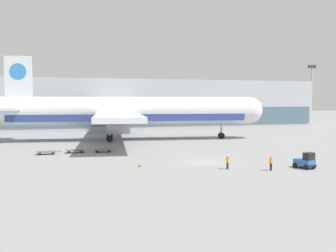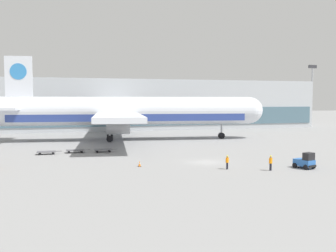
# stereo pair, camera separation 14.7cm
# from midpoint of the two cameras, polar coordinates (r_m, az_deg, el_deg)

# --- Properties ---
(ground_plane) EXTENTS (400.00, 400.00, 0.00)m
(ground_plane) POSITION_cam_midpoint_polar(r_m,az_deg,el_deg) (50.85, 5.79, -5.51)
(ground_plane) COLOR gray
(terminal_building) EXTENTS (90.00, 18.20, 14.00)m
(terminal_building) POSITION_cam_midpoint_polar(r_m,az_deg,el_deg) (111.38, -0.87, 3.30)
(terminal_building) COLOR #B2B7BC
(terminal_building) RESTS_ON ground_plane
(light_mast) EXTENTS (2.80, 0.50, 19.40)m
(light_mast) POSITION_cam_midpoint_polar(r_m,az_deg,el_deg) (128.14, 20.98, 5.13)
(light_mast) COLOR #9EA0A5
(light_mast) RESTS_ON ground_plane
(airplane_main) EXTENTS (57.96, 48.62, 17.00)m
(airplane_main) POSITION_cam_midpoint_polar(r_m,az_deg,el_deg) (78.03, -6.51, 2.12)
(airplane_main) COLOR silver
(airplane_main) RESTS_ON ground_plane
(baggage_tug_mid) EXTENTS (2.19, 2.73, 2.00)m
(baggage_tug_mid) POSITION_cam_midpoint_polar(r_m,az_deg,el_deg) (48.95, 20.14, -5.07)
(baggage_tug_mid) COLOR #2D66B7
(baggage_tug_mid) RESTS_ON ground_plane
(baggage_dolly_lead) EXTENTS (3.71, 1.54, 0.48)m
(baggage_dolly_lead) POSITION_cam_midpoint_polar(r_m,az_deg,el_deg) (60.63, -18.10, -3.77)
(baggage_dolly_lead) COLOR #56565B
(baggage_dolly_lead) RESTS_ON ground_plane
(baggage_dolly_second) EXTENTS (3.71, 1.54, 0.48)m
(baggage_dolly_second) POSITION_cam_midpoint_polar(r_m,az_deg,el_deg) (61.22, -14.00, -3.62)
(baggage_dolly_second) COLOR #56565B
(baggage_dolly_second) RESTS_ON ground_plane
(baggage_dolly_third) EXTENTS (3.71, 1.54, 0.48)m
(baggage_dolly_third) POSITION_cam_midpoint_polar(r_m,az_deg,el_deg) (60.97, -9.91, -3.59)
(baggage_dolly_third) COLOR #56565B
(baggage_dolly_third) RESTS_ON ground_plane
(ground_crew_near) EXTENTS (0.53, 0.34, 1.82)m
(ground_crew_near) POSITION_cam_midpoint_polar(r_m,az_deg,el_deg) (46.15, 15.33, -5.25)
(ground_crew_near) COLOR black
(ground_crew_near) RESTS_ON ground_plane
(ground_crew_far) EXTENTS (0.48, 0.39, 1.69)m
(ground_crew_far) POSITION_cam_midpoint_polar(r_m,az_deg,el_deg) (45.94, 8.97, -5.31)
(ground_crew_far) COLOR black
(ground_crew_far) RESTS_ON ground_plane
(traffic_cone_near) EXTENTS (0.40, 0.40, 0.70)m
(traffic_cone_near) POSITION_cam_midpoint_polar(r_m,az_deg,el_deg) (47.42, -4.40, -5.77)
(traffic_cone_near) COLOR black
(traffic_cone_near) RESTS_ON ground_plane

